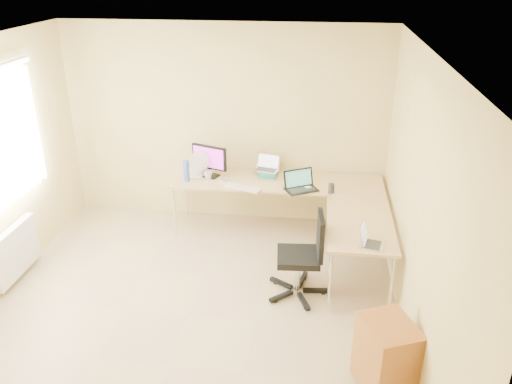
# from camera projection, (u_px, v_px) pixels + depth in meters

# --- Properties ---
(floor) EXTENTS (4.50, 4.50, 0.00)m
(floor) POSITION_uv_depth(u_px,v_px,m) (188.00, 315.00, 5.19)
(floor) COLOR tan
(floor) RESTS_ON ground
(ceiling) EXTENTS (4.50, 4.50, 0.00)m
(ceiling) POSITION_uv_depth(u_px,v_px,m) (170.00, 52.00, 4.10)
(ceiling) COLOR white
(ceiling) RESTS_ON ground
(wall_back) EXTENTS (4.50, 0.00, 4.50)m
(wall_back) POSITION_uv_depth(u_px,v_px,m) (225.00, 125.00, 6.67)
(wall_back) COLOR #E4CB83
(wall_back) RESTS_ON ground
(wall_right) EXTENTS (0.00, 4.50, 4.50)m
(wall_right) POSITION_uv_depth(u_px,v_px,m) (419.00, 212.00, 4.40)
(wall_right) COLOR #E4CB83
(wall_right) RESTS_ON ground
(desk_main) EXTENTS (2.65, 0.70, 0.73)m
(desk_main) POSITION_uv_depth(u_px,v_px,m) (277.00, 206.00, 6.62)
(desk_main) COLOR tan
(desk_main) RESTS_ON ground
(desk_return) EXTENTS (0.70, 1.30, 0.73)m
(desk_return) POSITION_uv_depth(u_px,v_px,m) (357.00, 251.00, 5.61)
(desk_return) COLOR tan
(desk_return) RESTS_ON ground
(monitor) EXTENTS (0.51, 0.31, 0.42)m
(monitor) POSITION_uv_depth(u_px,v_px,m) (209.00, 161.00, 6.51)
(monitor) COLOR black
(monitor) RESTS_ON desk_main
(book_stack) EXTENTS (0.21, 0.29, 0.05)m
(book_stack) POSITION_uv_depth(u_px,v_px,m) (268.00, 173.00, 6.62)
(book_stack) COLOR #207D68
(book_stack) RESTS_ON desk_main
(laptop_center) EXTENTS (0.36, 0.30, 0.20)m
(laptop_center) POSITION_uv_depth(u_px,v_px,m) (266.00, 163.00, 6.60)
(laptop_center) COLOR silver
(laptop_center) RESTS_ON desk_main
(laptop_black) EXTENTS (0.47, 0.43, 0.24)m
(laptop_black) POSITION_uv_depth(u_px,v_px,m) (302.00, 181.00, 6.15)
(laptop_black) COLOR black
(laptop_black) RESTS_ON desk_main
(keyboard) EXTENTS (0.47, 0.29, 0.02)m
(keyboard) POSITION_uv_depth(u_px,v_px,m) (243.00, 188.00, 6.24)
(keyboard) COLOR silver
(keyboard) RESTS_ON desk_main
(mouse) EXTENTS (0.09, 0.07, 0.03)m
(mouse) POSITION_uv_depth(u_px,v_px,m) (308.00, 187.00, 6.23)
(mouse) COLOR white
(mouse) RESTS_ON desk_main
(mug) EXTENTS (0.14, 0.14, 0.11)m
(mug) POSITION_uv_depth(u_px,v_px,m) (208.00, 175.00, 6.49)
(mug) COLOR silver
(mug) RESTS_ON desk_main
(cd_stack) EXTENTS (0.15, 0.15, 0.03)m
(cd_stack) POSITION_uv_depth(u_px,v_px,m) (226.00, 180.00, 6.43)
(cd_stack) COLOR silver
(cd_stack) RESTS_ON desk_main
(water_bottle) EXTENTS (0.10, 0.10, 0.27)m
(water_bottle) POSITION_uv_depth(u_px,v_px,m) (186.00, 171.00, 6.39)
(water_bottle) COLOR #3A57B3
(water_bottle) RESTS_ON desk_main
(papers) EXTENTS (0.26, 0.35, 0.01)m
(papers) POSITION_uv_depth(u_px,v_px,m) (197.00, 173.00, 6.69)
(papers) COLOR silver
(papers) RESTS_ON desk_main
(white_box) EXTENTS (0.25, 0.19, 0.08)m
(white_box) POSITION_uv_depth(u_px,v_px,m) (194.00, 167.00, 6.76)
(white_box) COLOR silver
(white_box) RESTS_ON desk_main
(desk_fan) EXTENTS (0.28, 0.28, 0.32)m
(desk_fan) POSITION_uv_depth(u_px,v_px,m) (201.00, 164.00, 6.54)
(desk_fan) COLOR beige
(desk_fan) RESTS_ON desk_main
(black_cup) EXTENTS (0.09, 0.09, 0.12)m
(black_cup) POSITION_uv_depth(u_px,v_px,m) (331.00, 188.00, 6.10)
(black_cup) COLOR #282828
(black_cup) RESTS_ON desk_main
(laptop_return) EXTENTS (0.33, 0.28, 0.19)m
(laptop_return) POSITION_uv_depth(u_px,v_px,m) (373.00, 237.00, 4.97)
(laptop_return) COLOR silver
(laptop_return) RESTS_ON desk_return
(office_chair) EXTENTS (0.61, 0.61, 0.95)m
(office_chair) POSITION_uv_depth(u_px,v_px,m) (298.00, 253.00, 5.32)
(office_chair) COLOR black
(office_chair) RESTS_ON ground
(cabinet) EXTENTS (0.53, 0.58, 0.64)m
(cabinet) POSITION_uv_depth(u_px,v_px,m) (386.00, 357.00, 4.14)
(cabinet) COLOR brown
(cabinet) RESTS_ON ground
(radiator) EXTENTS (0.09, 0.80, 0.55)m
(radiator) POSITION_uv_depth(u_px,v_px,m) (15.00, 251.00, 5.64)
(radiator) COLOR white
(radiator) RESTS_ON ground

